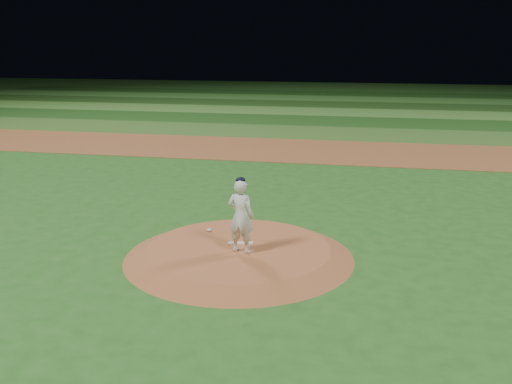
# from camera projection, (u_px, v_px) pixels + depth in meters

# --- Properties ---
(ground) EXTENTS (120.00, 120.00, 0.00)m
(ground) POSITION_uv_depth(u_px,v_px,m) (239.00, 257.00, 13.72)
(ground) COLOR #23581C
(ground) RESTS_ON ground
(infield_dirt_band) EXTENTS (70.00, 6.00, 0.02)m
(infield_dirt_band) POSITION_uv_depth(u_px,v_px,m) (307.00, 150.00, 26.97)
(infield_dirt_band) COLOR brown
(infield_dirt_band) RESTS_ON ground
(outfield_stripe_0) EXTENTS (70.00, 5.00, 0.02)m
(outfield_stripe_0) POSITION_uv_depth(u_px,v_px,m) (319.00, 133.00, 32.18)
(outfield_stripe_0) COLOR #356324
(outfield_stripe_0) RESTS_ON ground
(outfield_stripe_1) EXTENTS (70.00, 5.00, 0.02)m
(outfield_stripe_1) POSITION_uv_depth(u_px,v_px,m) (326.00, 121.00, 36.91)
(outfield_stripe_1) COLOR #1B4817
(outfield_stripe_1) RESTS_ON ground
(outfield_stripe_2) EXTENTS (70.00, 5.00, 0.02)m
(outfield_stripe_2) POSITION_uv_depth(u_px,v_px,m) (332.00, 112.00, 41.64)
(outfield_stripe_2) COLOR #417D2D
(outfield_stripe_2) RESTS_ON ground
(outfield_stripe_3) EXTENTS (70.00, 5.00, 0.02)m
(outfield_stripe_3) POSITION_uv_depth(u_px,v_px,m) (337.00, 105.00, 46.37)
(outfield_stripe_3) COLOR #1D4315
(outfield_stripe_3) RESTS_ON ground
(outfield_stripe_4) EXTENTS (70.00, 5.00, 0.02)m
(outfield_stripe_4) POSITION_uv_depth(u_px,v_px,m) (340.00, 99.00, 51.11)
(outfield_stripe_4) COLOR #337229
(outfield_stripe_4) RESTS_ON ground
(outfield_stripe_5) EXTENTS (70.00, 5.00, 0.02)m
(outfield_stripe_5) POSITION_uv_depth(u_px,v_px,m) (344.00, 94.00, 55.84)
(outfield_stripe_5) COLOR #194415
(outfield_stripe_5) RESTS_ON ground
(pitchers_mound) EXTENTS (5.50, 5.50, 0.25)m
(pitchers_mound) POSITION_uv_depth(u_px,v_px,m) (239.00, 252.00, 13.69)
(pitchers_mound) COLOR #9E5831
(pitchers_mound) RESTS_ON ground
(pitching_rubber) EXTENTS (0.63, 0.28, 0.03)m
(pitching_rubber) POSITION_uv_depth(u_px,v_px,m) (241.00, 243.00, 13.89)
(pitching_rubber) COLOR silver
(pitching_rubber) RESTS_ON pitchers_mound
(rosin_bag) EXTENTS (0.13, 0.13, 0.07)m
(rosin_bag) POSITION_uv_depth(u_px,v_px,m) (209.00, 230.00, 14.79)
(rosin_bag) COLOR silver
(rosin_bag) RESTS_ON pitchers_mound
(pitcher_on_mound) EXTENTS (0.71, 0.53, 1.81)m
(pitcher_on_mound) POSITION_uv_depth(u_px,v_px,m) (241.00, 216.00, 13.12)
(pitcher_on_mound) COLOR white
(pitcher_on_mound) RESTS_ON pitchers_mound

